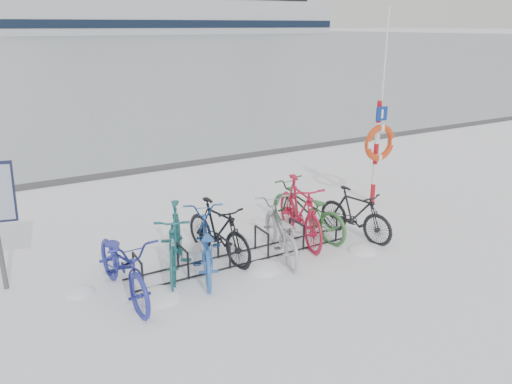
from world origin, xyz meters
TOP-DOWN VIEW (x-y plane):
  - ground at (0.00, 0.00)m, footprint 900.00×900.00m
  - quay_edge at (0.00, 5.90)m, footprint 400.00×0.25m
  - bike_rack at (0.00, 0.00)m, footprint 4.00×0.48m
  - lifebuoy_station at (3.78, 0.94)m, footprint 0.79×0.22m
  - cruise_ferry at (75.22, 199.55)m, footprint 140.01×26.40m
  - bike_0 at (-2.06, -0.20)m, footprint 0.81×2.02m
  - bike_1 at (-1.14, 0.13)m, footprint 1.25×1.89m
  - bike_2 at (-0.71, -0.07)m, footprint 1.30×1.99m
  - bike_3 at (-0.33, 0.26)m, footprint 0.81×1.76m
  - bike_4 at (0.63, -0.16)m, footprint 1.07×1.89m
  - bike_5 at (1.28, 0.20)m, footprint 0.94×2.02m
  - bike_6 at (1.54, 0.35)m, footprint 0.97×2.02m
  - bike_7 at (2.23, -0.21)m, footprint 0.82×1.65m
  - snow_drifts at (0.14, -0.10)m, footprint 5.92×2.08m

SIDE VIEW (x-z plane):
  - ground at x=0.00m, z-range 0.00..0.00m
  - snow_drifts at x=0.14m, z-range -0.11..0.11m
  - quay_edge at x=0.00m, z-range 0.00..0.10m
  - bike_rack at x=0.00m, z-range -0.05..0.41m
  - bike_4 at x=0.63m, z-range 0.00..0.94m
  - bike_7 at x=2.23m, z-range 0.00..0.96m
  - bike_2 at x=-0.71m, z-range 0.00..0.98m
  - bike_6 at x=1.54m, z-range 0.00..1.01m
  - bike_3 at x=-0.33m, z-range 0.00..1.02m
  - bike_0 at x=-2.06m, z-range 0.00..1.04m
  - bike_1 at x=-1.14m, z-range 0.00..1.11m
  - bike_5 at x=1.28m, z-range 0.00..1.17m
  - lifebuoy_station at x=3.78m, z-range -0.67..3.42m
  - cruise_ferry at x=75.22m, z-range -10.47..35.53m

